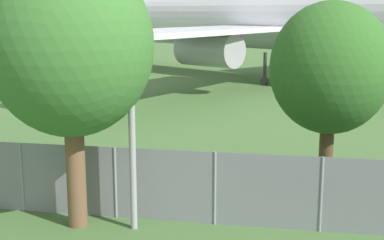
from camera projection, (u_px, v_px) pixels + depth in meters
name	position (u px, v px, depth m)	size (l,w,h in m)	color
perimeter_fence	(215.00, 188.00, 13.10)	(56.07, 0.07, 1.86)	gray
airplane	(306.00, 19.00, 38.38)	(43.32, 35.43, 14.22)	silver
tree_near_hangar	(70.00, 47.00, 12.33)	(3.89, 3.89, 6.56)	brown
tree_behind_benches	(330.00, 69.00, 14.51)	(3.29, 3.29, 5.49)	#4C3823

